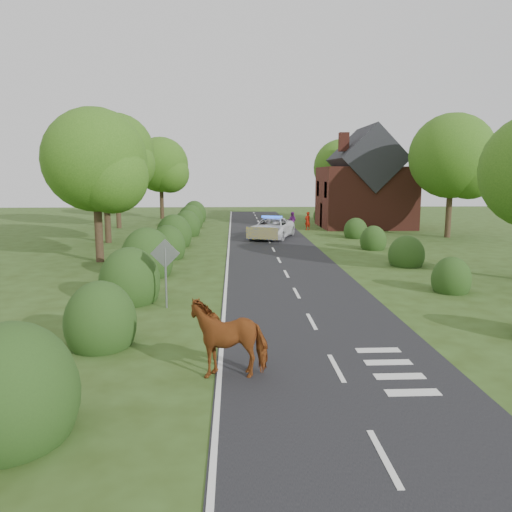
{
  "coord_description": "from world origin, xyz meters",
  "views": [
    {
      "loc": [
        -2.52,
        -15.72,
        4.77
      ],
      "look_at": [
        -1.58,
        5.61,
        1.3
      ],
      "focal_mm": 35.0,
      "sensor_mm": 36.0,
      "label": 1
    }
  ],
  "objects_px": {
    "police_van": "(272,228)",
    "pedestrian_purple": "(292,221)",
    "pedestrian_red": "(308,221)",
    "road_sign": "(165,263)",
    "cow": "(229,342)"
  },
  "relations": [
    {
      "from": "police_van",
      "to": "pedestrian_purple",
      "type": "xyz_separation_m",
      "value": [
        2.27,
        6.17,
        0.0
      ]
    },
    {
      "from": "police_van",
      "to": "pedestrian_red",
      "type": "bearing_deg",
      "value": 76.02
    },
    {
      "from": "road_sign",
      "to": "cow",
      "type": "relative_size",
      "value": 1.16
    },
    {
      "from": "road_sign",
      "to": "police_van",
      "type": "height_order",
      "value": "road_sign"
    },
    {
      "from": "cow",
      "to": "police_van",
      "type": "height_order",
      "value": "police_van"
    },
    {
      "from": "road_sign",
      "to": "pedestrian_purple",
      "type": "distance_m",
      "value": 27.27
    },
    {
      "from": "police_van",
      "to": "pedestrian_purple",
      "type": "height_order",
      "value": "police_van"
    },
    {
      "from": "road_sign",
      "to": "police_van",
      "type": "xyz_separation_m",
      "value": [
        5.34,
        20.0,
        -0.87
      ]
    },
    {
      "from": "police_van",
      "to": "pedestrian_purple",
      "type": "distance_m",
      "value": 6.58
    },
    {
      "from": "road_sign",
      "to": "police_van",
      "type": "distance_m",
      "value": 20.72
    },
    {
      "from": "road_sign",
      "to": "cow",
      "type": "bearing_deg",
      "value": -69.01
    },
    {
      "from": "cow",
      "to": "pedestrian_red",
      "type": "xyz_separation_m",
      "value": [
        6.58,
        31.7,
        0.03
      ]
    },
    {
      "from": "cow",
      "to": "police_van",
      "type": "xyz_separation_m",
      "value": [
        3.01,
        26.08,
        0.01
      ]
    },
    {
      "from": "road_sign",
      "to": "cow",
      "type": "height_order",
      "value": "road_sign"
    },
    {
      "from": "road_sign",
      "to": "pedestrian_purple",
      "type": "xyz_separation_m",
      "value": [
        7.61,
        26.17,
        -0.87
      ]
    }
  ]
}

